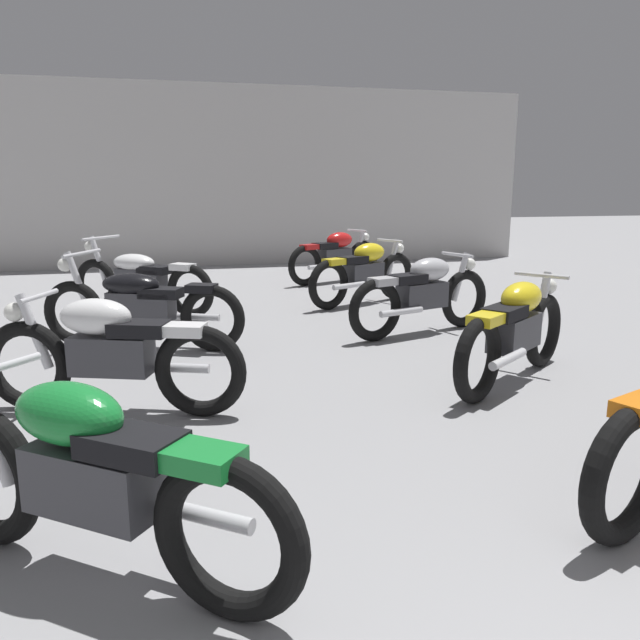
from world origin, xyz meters
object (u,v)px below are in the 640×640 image
Objects in this scene: motorcycle_left_row_1 at (91,475)px; motorcycle_right_row_3 at (423,293)px; motorcycle_left_row_4 at (140,278)px; motorcycle_right_row_4 at (364,271)px; motorcycle_left_row_3 at (140,304)px; motorcycle_right_row_5 at (335,255)px; motorcycle_left_row_2 at (110,352)px; motorcycle_right_row_2 at (515,329)px.

motorcycle_left_row_1 is 0.86× the size of motorcycle_right_row_3.
motorcycle_left_row_4 reaches higher than motorcycle_right_row_4.
motorcycle_left_row_1 is 0.90× the size of motorcycle_right_row_4.
motorcycle_right_row_5 is at bearing 51.18° from motorcycle_left_row_3.
motorcycle_left_row_1 is at bearing -112.11° from motorcycle_right_row_5.
motorcycle_left_row_2 is at bearing -130.05° from motorcycle_right_row_4.
motorcycle_left_row_4 reaches higher than motorcycle_left_row_1.
motorcycle_left_row_3 is 3.44m from motorcycle_right_row_4.
motorcycle_left_row_1 is at bearing -128.81° from motorcycle_right_row_3.
motorcycle_right_row_5 is at bearing 60.59° from motorcycle_left_row_2.
motorcycle_left_row_1 is 0.89× the size of motorcycle_right_row_5.
motorcycle_left_row_3 reaches higher than motorcycle_right_row_4.
motorcycle_left_row_2 is 1.05× the size of motorcycle_left_row_4.
motorcycle_left_row_4 is at bearing 89.78° from motorcycle_left_row_1.
motorcycle_left_row_2 is 1.91m from motorcycle_left_row_3.
motorcycle_left_row_1 and motorcycle_right_row_2 have the same top height.
motorcycle_left_row_2 and motorcycle_right_row_3 have the same top height.
motorcycle_left_row_3 is at bearing 147.45° from motorcycle_right_row_2.
motorcycle_right_row_2 is (3.14, 2.00, 0.00)m from motorcycle_left_row_1.
motorcycle_left_row_2 is 0.93× the size of motorcycle_left_row_3.
motorcycle_left_row_4 is (0.10, 3.77, -0.01)m from motorcycle_left_row_2.
motorcycle_left_row_2 is 0.99× the size of motorcycle_right_row_3.
motorcycle_right_row_3 is (3.17, 1.81, 0.00)m from motorcycle_left_row_2.
motorcycle_left_row_1 is 0.80× the size of motorcycle_left_row_3.
motorcycle_left_row_3 is at bearing -128.82° from motorcycle_right_row_5.
motorcycle_left_row_2 is 6.60m from motorcycle_right_row_5.
motorcycle_left_row_1 is 4.95m from motorcycle_right_row_3.
motorcycle_left_row_2 is at bearing -91.45° from motorcycle_left_row_4.
motorcycle_left_row_4 is 3.72m from motorcycle_right_row_5.
motorcycle_right_row_2 is 1.86m from motorcycle_right_row_3.
motorcycle_left_row_1 and motorcycle_right_row_5 have the same top height.
motorcycle_left_row_2 and motorcycle_right_row_5 have the same top height.
motorcycle_left_row_3 is 1.12× the size of motorcycle_left_row_4.
motorcycle_right_row_5 is (3.14, 1.98, 0.01)m from motorcycle_left_row_4.
motorcycle_right_row_3 is at bearing 51.19° from motorcycle_left_row_1.
motorcycle_left_row_4 is 0.99× the size of motorcycle_right_row_4.
motorcycle_left_row_1 is 2.05m from motorcycle_left_row_2.
motorcycle_right_row_4 is at bearing 49.95° from motorcycle_left_row_2.
motorcycle_right_row_2 is 0.87× the size of motorcycle_right_row_3.
motorcycle_left_row_4 is (0.02, 5.81, -0.01)m from motorcycle_left_row_1.
motorcycle_right_row_4 is at bearing 31.11° from motorcycle_left_row_3.
motorcycle_left_row_3 is 1.86m from motorcycle_left_row_4.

